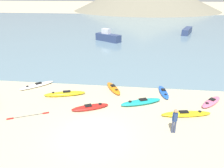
# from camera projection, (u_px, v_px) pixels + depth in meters

# --- Properties ---
(ground_plane) EXTENTS (400.00, 400.00, 0.00)m
(ground_plane) POSITION_uv_depth(u_px,v_px,m) (93.00, 136.00, 13.00)
(ground_plane) COLOR #C6B793
(bay_water) EXTENTS (160.00, 70.00, 0.06)m
(bay_water) POSITION_uv_depth(u_px,v_px,m) (129.00, 28.00, 51.86)
(bay_water) COLOR slate
(bay_water) RESTS_ON ground_plane
(kayak_on_sand_0) EXTENTS (3.38, 1.56, 0.41)m
(kayak_on_sand_0) POSITION_uv_depth(u_px,v_px,m) (65.00, 94.00, 17.96)
(kayak_on_sand_0) COLOR yellow
(kayak_on_sand_0) RESTS_ON ground_plane
(kayak_on_sand_1) EXTENTS (3.27, 1.98, 0.40)m
(kayak_on_sand_1) POSITION_uv_depth(u_px,v_px,m) (141.00, 102.00, 16.62)
(kayak_on_sand_1) COLOR teal
(kayak_on_sand_1) RESTS_ON ground_plane
(kayak_on_sand_2) EXTENTS (2.22, 2.44, 0.35)m
(kayak_on_sand_2) POSITION_uv_depth(u_px,v_px,m) (211.00, 102.00, 16.70)
(kayak_on_sand_2) COLOR #E5668C
(kayak_on_sand_2) RESTS_ON ground_plane
(kayak_on_sand_3) EXTENTS (1.81, 2.71, 0.39)m
(kayak_on_sand_3) POSITION_uv_depth(u_px,v_px,m) (113.00, 88.00, 19.02)
(kayak_on_sand_3) COLOR orange
(kayak_on_sand_3) RESTS_ON ground_plane
(kayak_on_sand_5) EXTENTS (2.80, 1.83, 0.33)m
(kayak_on_sand_5) POSITION_uv_depth(u_px,v_px,m) (90.00, 107.00, 15.95)
(kayak_on_sand_5) COLOR red
(kayak_on_sand_5) RESTS_ON ground_plane
(kayak_on_sand_6) EXTENTS (2.65, 2.71, 0.31)m
(kayak_on_sand_6) POSITION_uv_depth(u_px,v_px,m) (37.00, 85.00, 19.73)
(kayak_on_sand_6) COLOR white
(kayak_on_sand_6) RESTS_ON ground_plane
(kayak_on_sand_7) EXTENTS (0.95, 2.67, 0.31)m
(kayak_on_sand_7) POSITION_uv_depth(u_px,v_px,m) (164.00, 92.00, 18.37)
(kayak_on_sand_7) COLOR blue
(kayak_on_sand_7) RESTS_ON ground_plane
(kayak_on_sand_8) EXTENTS (3.54, 1.30, 0.34)m
(kayak_on_sand_8) POSITION_uv_depth(u_px,v_px,m) (186.00, 114.00, 15.06)
(kayak_on_sand_8) COLOR yellow
(kayak_on_sand_8) RESTS_ON ground_plane
(person_near_foreground) EXTENTS (0.33, 0.23, 1.62)m
(person_near_foreground) POSITION_uv_depth(u_px,v_px,m) (175.00, 120.00, 12.94)
(person_near_foreground) COLOR #384260
(person_near_foreground) RESTS_ON ground_plane
(moored_boat_0) EXTENTS (3.04, 5.85, 1.12)m
(moored_boat_0) POSITION_uv_depth(u_px,v_px,m) (187.00, 31.00, 44.20)
(moored_boat_0) COLOR navy
(moored_boat_0) RESTS_ON bay_water
(moored_boat_1) EXTENTS (4.74, 3.82, 2.06)m
(moored_boat_1) POSITION_uv_depth(u_px,v_px,m) (108.00, 37.00, 37.54)
(moored_boat_1) COLOR navy
(moored_boat_1) RESTS_ON bay_water
(loose_paddle) EXTENTS (2.58, 1.37, 0.03)m
(loose_paddle) POSITION_uv_depth(u_px,v_px,m) (28.00, 116.00, 15.07)
(loose_paddle) COLOR black
(loose_paddle) RESTS_ON ground_plane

